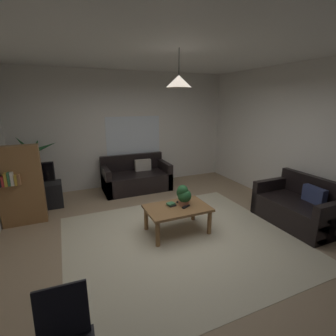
{
  "coord_description": "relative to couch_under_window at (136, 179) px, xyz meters",
  "views": [
    {
      "loc": [
        -1.55,
        -3.27,
        2.11
      ],
      "look_at": [
        0.0,
        0.3,
        1.05
      ],
      "focal_mm": 26.28,
      "sensor_mm": 36.0,
      "label": 1
    }
  ],
  "objects": [
    {
      "name": "window_pane",
      "position": [
        0.11,
        0.48,
        0.94
      ],
      "size": [
        1.39,
        0.01,
        1.05
      ],
      "primitive_type": "cube",
      "color": "white"
    },
    {
      "name": "wall_back",
      "position": [
        -0.02,
        0.51,
        1.14
      ],
      "size": [
        5.43,
        0.06,
        2.82
      ],
      "primitive_type": "cube",
      "color": "silver",
      "rests_on": "ground"
    },
    {
      "name": "coffee_table",
      "position": [
        0.04,
        -2.25,
        0.1
      ],
      "size": [
        1.02,
        0.66,
        0.44
      ],
      "color": "olive",
      "rests_on": "ground"
    },
    {
      "name": "rug",
      "position": [
        -0.02,
        -2.51,
        -0.27
      ],
      "size": [
        3.45,
        3.07,
        0.01
      ],
      "primitive_type": "cube",
      "color": "beige",
      "rests_on": "ground"
    },
    {
      "name": "tv_stand",
      "position": [
        -2.13,
        -0.27,
        -0.02
      ],
      "size": [
        0.9,
        0.44,
        0.5
      ],
      "primitive_type": "cube",
      "color": "black",
      "rests_on": "ground"
    },
    {
      "name": "book_on_table_0",
      "position": [
        -0.03,
        -2.16,
        0.18
      ],
      "size": [
        0.13,
        0.13,
        0.02
      ],
      "primitive_type": "cube",
      "rotation": [
        0.0,
        0.0,
        0.1
      ],
      "color": "black",
      "rests_on": "coffee_table"
    },
    {
      "name": "floor",
      "position": [
        -0.02,
        -2.31,
        -0.28
      ],
      "size": [
        5.31,
        5.59,
        0.02
      ],
      "primitive_type": "cube",
      "color": "#9E8466",
      "rests_on": "ground"
    },
    {
      "name": "bookshelf_corner",
      "position": [
        -2.31,
        -0.9,
        0.43
      ],
      "size": [
        0.7,
        0.31,
        1.4
      ],
      "color": "olive",
      "rests_on": "ground"
    },
    {
      "name": "remote_on_table_0",
      "position": [
        0.15,
        -2.15,
        0.18
      ],
      "size": [
        0.11,
        0.17,
        0.02
      ],
      "primitive_type": "cube",
      "rotation": [
        0.0,
        0.0,
        3.57
      ],
      "color": "black",
      "rests_on": "coffee_table"
    },
    {
      "name": "tv",
      "position": [
        -2.13,
        -0.29,
        0.45
      ],
      "size": [
        0.7,
        0.16,
        0.44
      ],
      "color": "black",
      "rests_on": "tv_stand"
    },
    {
      "name": "pendant_lamp",
      "position": [
        0.04,
        -2.25,
        2.11
      ],
      "size": [
        0.37,
        0.37,
        0.53
      ],
      "color": "black"
    },
    {
      "name": "potted_palm_corner",
      "position": [
        -2.16,
        0.15,
        0.33
      ],
      "size": [
        0.85,
        0.93,
        1.44
      ],
      "color": "brown",
      "rests_on": "ground"
    },
    {
      "name": "potted_plant_on_table",
      "position": [
        0.17,
        -2.2,
        0.35
      ],
      "size": [
        0.23,
        0.25,
        0.34
      ],
      "color": "#B77051",
      "rests_on": "coffee_table"
    },
    {
      "name": "couch_right_side",
      "position": [
        2.14,
        -2.83,
        0.0
      ],
      "size": [
        0.85,
        1.36,
        0.82
      ],
      "rotation": [
        0.0,
        0.0,
        -1.57
      ],
      "color": "black",
      "rests_on": "ground"
    },
    {
      "name": "wall_right",
      "position": [
        2.66,
        -2.31,
        1.14
      ],
      "size": [
        0.06,
        5.59,
        2.82
      ],
      "primitive_type": "cube",
      "color": "silver",
      "rests_on": "ground"
    },
    {
      "name": "ceiling",
      "position": [
        -0.02,
        -2.31,
        2.56
      ],
      "size": [
        5.31,
        5.59,
        0.02
      ],
      "primitive_type": "cube",
      "color": "white"
    },
    {
      "name": "book_on_table_1",
      "position": [
        -0.04,
        -2.16,
        0.21
      ],
      "size": [
        0.14,
        0.13,
        0.03
      ],
      "primitive_type": "cube",
      "rotation": [
        0.0,
        0.0,
        0.26
      ],
      "color": "#387247",
      "rests_on": "coffee_table"
    },
    {
      "name": "couch_under_window",
      "position": [
        0.0,
        0.0,
        0.0
      ],
      "size": [
        1.58,
        0.85,
        0.82
      ],
      "color": "black",
      "rests_on": "ground"
    },
    {
      "name": "remote_on_table_1",
      "position": [
        0.16,
        -2.31,
        0.18
      ],
      "size": [
        0.17,
        0.12,
        0.02
      ],
      "primitive_type": "cube",
      "rotation": [
        0.0,
        0.0,
        2.04
      ],
      "color": "black",
      "rests_on": "coffee_table"
    }
  ]
}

